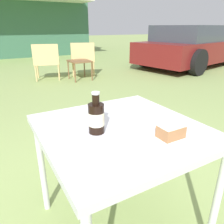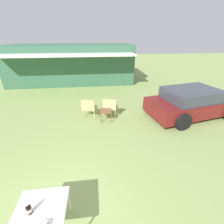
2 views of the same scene
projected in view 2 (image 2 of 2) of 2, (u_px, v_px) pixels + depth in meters
name	position (u px, v px, depth m)	size (l,w,h in m)	color
cabin_building	(73.00, 63.00, 11.62)	(8.89, 5.10, 2.69)	#38664C
parked_car	(192.00, 102.00, 6.60)	(4.26, 2.57, 1.24)	maroon
wicker_chair_cushioned	(89.00, 107.00, 6.51)	(0.69, 0.60, 0.84)	tan
wicker_chair_plain	(110.00, 106.00, 6.58)	(0.70, 0.63, 0.84)	tan
garden_side_table	(105.00, 112.00, 6.26)	(0.47, 0.50, 0.46)	brown
patio_table	(40.00, 214.00, 2.43)	(0.82, 0.84, 0.71)	silver
cola_bottle_near	(29.00, 209.00, 2.35)	(0.08, 0.08, 0.21)	black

